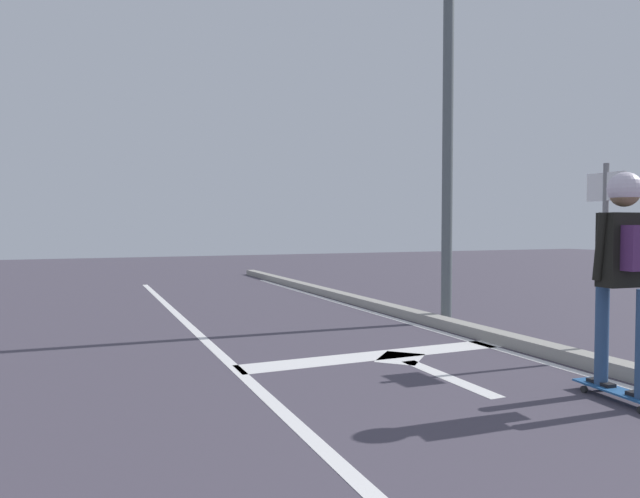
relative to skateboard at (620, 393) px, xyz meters
The scene contains 10 objects.
lane_line_center 2.93m from the skateboard, 153.94° to the left, with size 0.12×20.00×0.01m, color white.
lane_line_curbside 1.36m from the skateboard, 71.37° to the left, with size 0.12×20.00×0.01m, color white.
stop_bar 2.44m from the skateboard, 114.85° to the left, with size 3.22×0.40×0.01m, color white.
lane_arrow_stem 1.44m from the skateboard, 126.78° to the left, with size 0.16×1.40×0.01m, color white.
lane_arrow_head 2.19m from the skateboard, 113.30° to the left, with size 0.56×0.44×0.01m, color white.
curb_strip 1.46m from the skateboard, 62.02° to the left, with size 0.24×24.00×0.14m, color gray.
skateboard is the anchor object (origin of this frame).
skater 1.17m from the skateboard, 95.11° to the right, with size 0.49×0.65×1.79m.
traffic_signal_mast 5.44m from the skateboard, 92.07° to the left, with size 5.21×0.34×5.85m.
street_sign_post 2.05m from the skateboard, 44.12° to the left, with size 0.06×0.44×2.12m.
Camera 1 is at (-1.30, 1.60, 1.42)m, focal length 30.80 mm.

